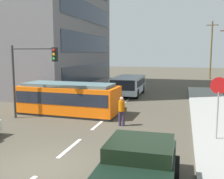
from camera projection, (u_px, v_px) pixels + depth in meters
ground_plane at (116, 110)px, 19.27m from camera, size 120.00×120.00×0.00m
sidewalk_curb_right at (224, 132)px, 13.68m from camera, size 3.20×36.00×0.14m
lane_stripe_1 at (70, 148)px, 11.62m from camera, size 0.16×2.40×0.01m
lane_stripe_2 at (98, 124)px, 15.44m from camera, size 0.16×2.40×0.01m
lane_stripe_3 at (127, 101)px, 23.11m from camera, size 0.16×2.40×0.01m
lane_stripe_4 at (138, 91)px, 28.85m from camera, size 0.16×2.40×0.01m
streetcar_tram at (69, 98)px, 17.94m from camera, size 6.82×2.82×2.10m
city_bus at (128, 85)px, 25.98m from camera, size 2.56×5.63×1.81m
pedestrian_crossing at (122, 110)px, 15.00m from camera, size 0.46×0.36×1.67m
pickup_truck_parked at (137, 172)px, 7.45m from camera, size 2.31×5.01×1.55m
parked_sedan_mid at (58, 94)px, 22.51m from camera, size 2.04×4.16×1.19m
stop_sign at (218, 95)px, 12.15m from camera, size 0.76×0.07×2.88m
traffic_light_mast at (31, 67)px, 16.22m from camera, size 3.10×0.33×4.56m
utility_pole_distant at (211, 49)px, 41.23m from camera, size 1.80×0.24×8.91m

